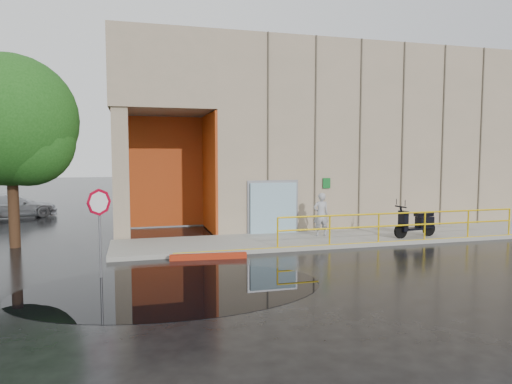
# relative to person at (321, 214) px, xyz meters

# --- Properties ---
(ground) EXTENTS (120.00, 120.00, 0.00)m
(ground) POSITION_rel_person_xyz_m (-1.77, -4.80, -0.98)
(ground) COLOR black
(ground) RESTS_ON ground
(sidewalk) EXTENTS (20.00, 3.00, 0.15)m
(sidewalk) POSITION_rel_person_xyz_m (2.23, -0.30, -0.90)
(sidewalk) COLOR gray
(sidewalk) RESTS_ON ground
(building) EXTENTS (20.00, 10.17, 8.00)m
(building) POSITION_rel_person_xyz_m (3.33, 6.19, 3.23)
(building) COLOR gray
(building) RESTS_ON ground
(guardrail) EXTENTS (9.56, 0.06, 1.03)m
(guardrail) POSITION_rel_person_xyz_m (2.48, -1.65, -0.30)
(guardrail) COLOR gold
(guardrail) RESTS_ON sidewalk
(person) EXTENTS (0.63, 0.44, 1.66)m
(person) POSITION_rel_person_xyz_m (0.00, 0.00, 0.00)
(person) COLOR #9B9BA0
(person) RESTS_ON sidewalk
(scooter) EXTENTS (1.92, 0.84, 1.46)m
(scooter) POSITION_rel_person_xyz_m (3.35, -1.20, 0.01)
(scooter) COLOR black
(scooter) RESTS_ON sidewalk
(stop_sign) EXTENTS (0.59, 0.47, 2.37)m
(stop_sign) POSITION_rel_person_xyz_m (-7.81, -3.57, 0.77)
(stop_sign) COLOR slate
(stop_sign) RESTS_ON ground
(red_curb) EXTENTS (2.41, 0.39, 0.18)m
(red_curb) POSITION_rel_person_xyz_m (-4.71, -2.18, -0.89)
(red_curb) COLOR #9E240E
(red_curb) RESTS_ON ground
(puddle) EXTENTS (7.57, 4.77, 0.01)m
(puddle) POSITION_rel_person_xyz_m (-6.08, -5.06, -0.98)
(puddle) COLOR black
(puddle) RESTS_ON ground
(car_c) EXTENTS (4.57, 2.96, 1.23)m
(car_c) POSITION_rel_person_xyz_m (-12.97, 9.75, -0.36)
(car_c) COLOR silver
(car_c) RESTS_ON ground
(tree_near) EXTENTS (4.55, 4.55, 6.72)m
(tree_near) POSITION_rel_person_xyz_m (-10.85, 1.37, 3.28)
(tree_near) COLOR black
(tree_near) RESTS_ON ground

